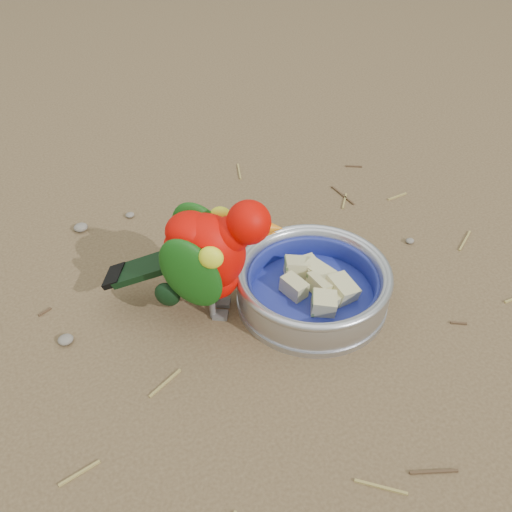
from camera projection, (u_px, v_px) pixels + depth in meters
name	position (u px, v px, depth m)	size (l,w,h in m)	color
ground	(294.00, 318.00, 0.83)	(60.00, 60.00, 0.00)	brown
food_bowl	(312.00, 297.00, 0.85)	(0.22, 0.22, 0.02)	#B2B2BA
bowl_wall	(313.00, 282.00, 0.83)	(0.22, 0.22, 0.04)	#B2B2BA
fruit_wedges	(313.00, 286.00, 0.83)	(0.13, 0.13, 0.03)	#C7C084
lory_parrot	(208.00, 262.00, 0.78)	(0.11, 0.23, 0.18)	#CE0600
ground_debris	(278.00, 279.00, 0.88)	(0.90, 0.80, 0.01)	#9A8645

